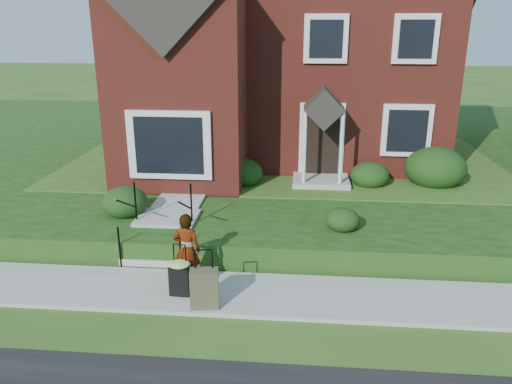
# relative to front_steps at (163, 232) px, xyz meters

# --- Properties ---
(ground) EXTENTS (120.00, 120.00, 0.00)m
(ground) POSITION_rel_front_steps_xyz_m (2.50, -1.84, -0.47)
(ground) COLOR #2D5119
(ground) RESTS_ON ground
(sidewalk) EXTENTS (60.00, 1.60, 0.08)m
(sidewalk) POSITION_rel_front_steps_xyz_m (2.50, -1.84, -0.43)
(sidewalk) COLOR #9E9B93
(sidewalk) RESTS_ON ground
(terrace) EXTENTS (44.00, 20.00, 0.60)m
(terrace) POSITION_rel_front_steps_xyz_m (6.50, 9.06, -0.17)
(terrace) COLOR #16370F
(terrace) RESTS_ON ground
(walkway) EXTENTS (1.20, 6.00, 0.06)m
(walkway) POSITION_rel_front_steps_xyz_m (0.00, 3.16, 0.16)
(walkway) COLOR #9E9B93
(walkway) RESTS_ON terrace
(main_house) EXTENTS (10.40, 10.20, 9.40)m
(main_house) POSITION_rel_front_steps_xyz_m (2.29, 7.76, 4.79)
(main_house) COLOR maroon
(main_house) RESTS_ON terrace
(front_steps) EXTENTS (1.40, 2.02, 1.50)m
(front_steps) POSITION_rel_front_steps_xyz_m (0.00, 0.00, 0.00)
(front_steps) COLOR #9E9B93
(front_steps) RESTS_ON ground
(foundation_shrubs) EXTENTS (10.03, 4.87, 1.21)m
(foundation_shrubs) POSITION_rel_front_steps_xyz_m (2.94, 3.24, 0.64)
(foundation_shrubs) COLOR black
(foundation_shrubs) RESTS_ON terrace
(woman) EXTENTS (0.58, 0.41, 1.49)m
(woman) POSITION_rel_front_steps_xyz_m (0.95, -1.63, 0.35)
(woman) COLOR #999999
(woman) RESTS_ON sidewalk
(suitcase_black) EXTENTS (0.45, 0.37, 1.02)m
(suitcase_black) POSITION_rel_front_steps_xyz_m (0.88, -2.03, 0.00)
(suitcase_black) COLOR black
(suitcase_black) RESTS_ON sidewalk
(suitcase_olive) EXTENTS (0.55, 0.36, 1.11)m
(suitcase_olive) POSITION_rel_front_steps_xyz_m (1.43, -2.42, -0.02)
(suitcase_olive) COLOR #4A4A31
(suitcase_olive) RESTS_ON sidewalk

